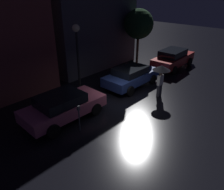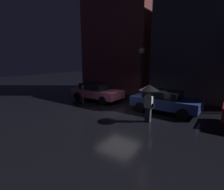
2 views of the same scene
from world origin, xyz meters
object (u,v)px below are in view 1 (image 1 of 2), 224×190
at_px(parked_car_pink, 63,106).
at_px(parking_meter, 79,116).
at_px(pedestrian_with_umbrella, 161,72).
at_px(parked_car_blue, 131,76).
at_px(parked_car_red, 173,58).
at_px(street_lamp_near, 77,44).

xyz_separation_m(parked_car_pink, parking_meter, (-0.16, -1.41, 0.09)).
distance_m(parked_car_pink, parking_meter, 1.42).
bearing_deg(pedestrian_with_umbrella, parking_meter, 174.29).
xyz_separation_m(parked_car_pink, parked_car_blue, (5.56, 0.01, -0.01)).
bearing_deg(parked_car_red, parking_meter, -175.32).
bearing_deg(parked_car_red, street_lamp_near, 162.40).
height_order(parked_car_blue, street_lamp_near, street_lamp_near).
relative_size(parking_meter, street_lamp_near, 0.32).
distance_m(parked_car_pink, pedestrian_with_umbrella, 5.98).
bearing_deg(parked_car_pink, parking_meter, -94.75).
relative_size(pedestrian_with_umbrella, parking_meter, 1.49).
bearing_deg(street_lamp_near, parking_meter, -130.58).
distance_m(parked_car_blue, pedestrian_with_umbrella, 2.42).
xyz_separation_m(parked_car_blue, pedestrian_with_umbrella, (-0.09, -2.26, 0.87)).
bearing_deg(parked_car_blue, parked_car_red, -2.18).
xyz_separation_m(parked_car_red, parking_meter, (-11.04, -1.16, 0.03)).
height_order(parked_car_pink, parking_meter, parked_car_pink).
bearing_deg(parked_car_red, parked_car_blue, 175.93).
bearing_deg(parked_car_red, pedestrian_with_umbrella, -161.02).
height_order(parked_car_pink, parked_car_red, parked_car_red).
xyz_separation_m(parked_car_blue, parking_meter, (-5.72, -1.42, 0.10)).
distance_m(parked_car_blue, parking_meter, 5.89).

